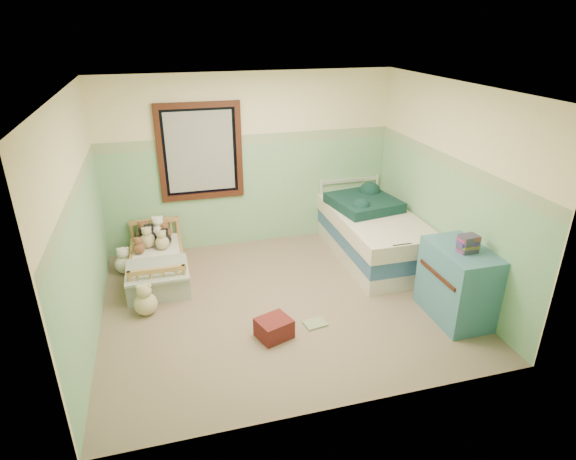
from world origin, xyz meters
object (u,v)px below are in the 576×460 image
object	(u,v)px
dresser	(457,283)
red_pillow	(274,328)
twin_bed_frame	(373,250)
plush_floor_tan	(146,304)
plush_floor_cream	(125,264)
floor_book	(315,324)
toddler_bed_frame	(158,269)

from	to	relation	value
dresser	red_pillow	distance (m)	2.11
twin_bed_frame	red_pillow	distance (m)	2.32
plush_floor_tan	plush_floor_cream	bearing A→B (deg)	104.05
plush_floor_cream	twin_bed_frame	size ratio (longest dim) A/B	0.13
plush_floor_tan	floor_book	bearing A→B (deg)	-21.49
plush_floor_tan	dresser	size ratio (longest dim) A/B	0.31
toddler_bed_frame	twin_bed_frame	distance (m)	2.99
red_pillow	floor_book	size ratio (longest dim) A/B	1.42
dresser	red_pillow	bearing A→B (deg)	175.69
toddler_bed_frame	twin_bed_frame	size ratio (longest dim) A/B	0.70
plush_floor_cream	dresser	bearing A→B (deg)	-29.24
toddler_bed_frame	red_pillow	distance (m)	2.07
plush_floor_tan	red_pillow	size ratio (longest dim) A/B	0.77
red_pillow	dresser	bearing A→B (deg)	-4.31
dresser	red_pillow	xyz separation A→B (m)	(-2.08, 0.16, -0.32)
toddler_bed_frame	red_pillow	world-z (taller)	red_pillow
toddler_bed_frame	dresser	world-z (taller)	dresser
floor_book	plush_floor_tan	bearing A→B (deg)	149.76
twin_bed_frame	dresser	distance (m)	1.66
plush_floor_tan	red_pillow	bearing A→B (deg)	-31.41
plush_floor_cream	twin_bed_frame	xyz separation A→B (m)	(3.40, -0.45, -0.02)
plush_floor_cream	floor_book	distance (m)	2.77
toddler_bed_frame	plush_floor_cream	world-z (taller)	plush_floor_cream
floor_book	red_pillow	bearing A→B (deg)	-178.22
plush_floor_cream	plush_floor_tan	bearing A→B (deg)	-75.95
red_pillow	plush_floor_tan	bearing A→B (deg)	148.59
plush_floor_cream	floor_book	world-z (taller)	plush_floor_cream
red_pillow	floor_book	distance (m)	0.51
plush_floor_cream	red_pillow	world-z (taller)	plush_floor_cream
dresser	toddler_bed_frame	bearing A→B (deg)	150.19
plush_floor_tan	floor_book	xyz separation A→B (m)	(1.82, -0.72, -0.12)
toddler_bed_frame	floor_book	size ratio (longest dim) A/B	5.68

